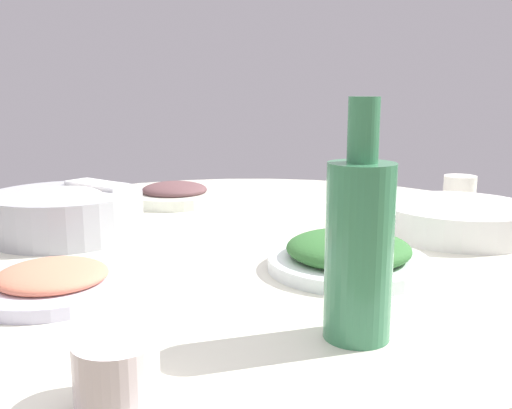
# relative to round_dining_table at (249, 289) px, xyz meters

# --- Properties ---
(round_dining_table) EXTENTS (1.34, 1.34, 0.76)m
(round_dining_table) POSITION_rel_round_dining_table_xyz_m (0.00, 0.00, 0.00)
(round_dining_table) COLOR #99999E
(round_dining_table) RESTS_ON ground
(rice_bowl) EXTENTS (0.28, 0.28, 0.09)m
(rice_bowl) POSITION_rel_round_dining_table_xyz_m (-0.02, -0.34, 0.16)
(rice_bowl) COLOR #B2B5BA
(rice_bowl) RESTS_ON round_dining_table
(soup_bowl) EXTENTS (0.29, 0.30, 0.06)m
(soup_bowl) POSITION_rel_round_dining_table_xyz_m (0.06, 0.39, 0.14)
(soup_bowl) COLOR white
(soup_bowl) RESTS_ON round_dining_table
(dish_greens) EXTENTS (0.25, 0.25, 0.06)m
(dish_greens) POSITION_rel_round_dining_table_xyz_m (0.25, 0.13, 0.14)
(dish_greens) COLOR white
(dish_greens) RESTS_ON round_dining_table
(dish_shrimp) EXTENTS (0.22, 0.22, 0.04)m
(dish_shrimp) POSITION_rel_round_dining_table_xyz_m (0.30, -0.30, 0.13)
(dish_shrimp) COLOR silver
(dish_shrimp) RESTS_ON round_dining_table
(dish_eggplant) EXTENTS (0.24, 0.24, 0.05)m
(dish_eggplant) POSITION_rel_round_dining_table_xyz_m (-0.31, -0.15, 0.13)
(dish_eggplant) COLOR silver
(dish_eggplant) RESTS_ON round_dining_table
(green_bottle) EXTENTS (0.07, 0.07, 0.26)m
(green_bottle) POSITION_rel_round_dining_table_xyz_m (0.49, 0.07, 0.22)
(green_bottle) COLOR #3B8055
(green_bottle) RESTS_ON round_dining_table
(tea_cup_near) EXTENTS (0.07, 0.07, 0.07)m
(tea_cup_near) POSITION_rel_round_dining_table_xyz_m (-0.19, 0.51, 0.15)
(tea_cup_near) COLOR white
(tea_cup_near) RESTS_ON round_dining_table
(tea_cup_far) EXTENTS (0.08, 0.08, 0.06)m
(tea_cup_far) POSITION_rel_round_dining_table_xyz_m (0.59, -0.18, 0.14)
(tea_cup_far) COLOR white
(tea_cup_far) RESTS_ON round_dining_table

